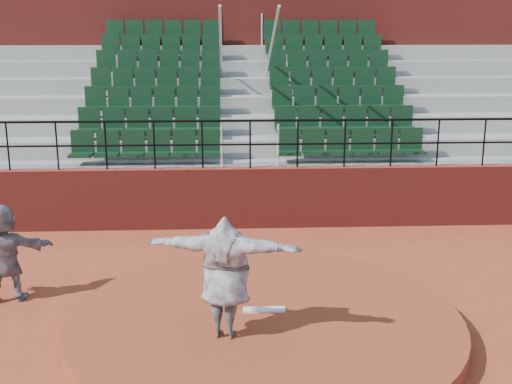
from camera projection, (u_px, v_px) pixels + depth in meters
ground at (265, 331)px, 9.03m from camera, size 90.00×90.00×0.00m
pitchers_mound at (265, 323)px, 9.00m from camera, size 5.50×5.50×0.25m
pitching_rubber at (264, 310)px, 9.11m from camera, size 0.60×0.15×0.03m
boundary_wall at (250, 197)px, 13.71m from camera, size 24.00×0.30×1.30m
wall_railing at (250, 134)px, 13.38m from camera, size 24.04×0.05×1.03m
seating_deck at (245, 134)px, 17.05m from camera, size 24.00×5.97×4.63m
press_box_facade at (240, 49)px, 20.36m from camera, size 24.00×3.00×7.10m
pitcher at (225, 277)px, 8.19m from camera, size 2.06×0.98×1.62m
fielder at (4, 253)px, 9.91m from camera, size 1.50×0.67×1.55m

